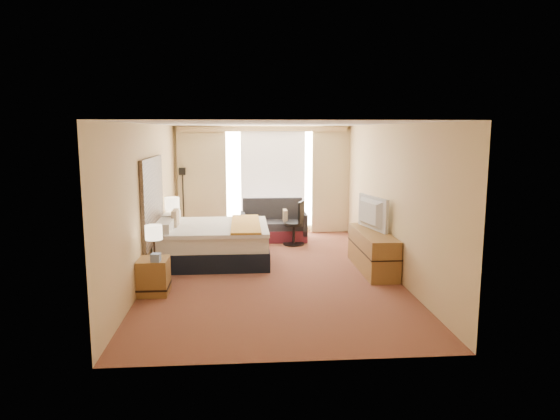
{
  "coord_description": "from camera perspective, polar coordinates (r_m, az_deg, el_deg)",
  "views": [
    {
      "loc": [
        -0.49,
        -8.58,
        2.5
      ],
      "look_at": [
        0.19,
        0.4,
        1.05
      ],
      "focal_mm": 32.0,
      "sensor_mm": 36.0,
      "label": 1
    }
  ],
  "objects": [
    {
      "name": "wall_front",
      "position": [
        5.24,
        1.17,
        -4.08
      ],
      "size": [
        4.2,
        0.02,
        2.6
      ],
      "primitive_type": "cube",
      "color": "#DBB285",
      "rests_on": "ground"
    },
    {
      "name": "headboard",
      "position": [
        9.0,
        -14.33,
        1.07
      ],
      "size": [
        0.06,
        1.85,
        1.5
      ],
      "primitive_type": "cube",
      "color": "black",
      "rests_on": "wall_left"
    },
    {
      "name": "media_dresser",
      "position": [
        9.15,
        10.53,
        -4.61
      ],
      "size": [
        0.5,
        1.8,
        0.7
      ],
      "primitive_type": "cube",
      "color": "olive",
      "rests_on": "floor"
    },
    {
      "name": "desk_chair",
      "position": [
        10.92,
        1.84,
        -1.78
      ],
      "size": [
        0.48,
        0.48,
        0.97
      ],
      "rotation": [
        0.0,
        0.0,
        -0.38
      ],
      "color": "black",
      "rests_on": "floor"
    },
    {
      "name": "window",
      "position": [
        12.13,
        -0.82,
        3.56
      ],
      "size": [
        2.3,
        0.02,
        2.3
      ],
      "primitive_type": "cube",
      "color": "white",
      "rests_on": "wall_back"
    },
    {
      "name": "nightstand_left",
      "position": [
        7.97,
        -14.23,
        -7.35
      ],
      "size": [
        0.45,
        0.52,
        0.55
      ],
      "primitive_type": "cube",
      "color": "olive",
      "rests_on": "floor"
    },
    {
      "name": "wall_back",
      "position": [
        12.15,
        -2.01,
        3.47
      ],
      "size": [
        4.2,
        0.02,
        2.6
      ],
      "primitive_type": "cube",
      "color": "#DBB285",
      "rests_on": "ground"
    },
    {
      "name": "bed",
      "position": [
        9.69,
        -7.62,
        -3.65
      ],
      "size": [
        2.07,
        1.89,
        1.0
      ],
      "color": "black",
      "rests_on": "floor"
    },
    {
      "name": "curtains",
      "position": [
        12.03,
        -2.0,
        3.93
      ],
      "size": [
        4.12,
        0.19,
        2.56
      ],
      "color": "beige",
      "rests_on": "floor"
    },
    {
      "name": "ceiling",
      "position": [
        8.6,
        -1.08,
        9.81
      ],
      "size": [
        4.2,
        7.0,
        0.02
      ],
      "primitive_type": "cube",
      "color": "white",
      "rests_on": "wall_back"
    },
    {
      "name": "television",
      "position": [
        9.23,
        9.97,
        -0.33
      ],
      "size": [
        0.37,
        1.06,
        0.61
      ],
      "primitive_type": "imported",
      "rotation": [
        0.0,
        0.0,
        1.8
      ],
      "color": "black",
      "rests_on": "media_dresser"
    },
    {
      "name": "tissue_box",
      "position": [
        7.72,
        -14.02,
        -5.3
      ],
      "size": [
        0.15,
        0.15,
        0.12
      ],
      "primitive_type": "cube",
      "rotation": [
        0.0,
        0.0,
        -0.09
      ],
      "color": "#7B92BF",
      "rests_on": "nightstand_left"
    },
    {
      "name": "wall_right",
      "position": [
        9.04,
        12.36,
        1.31
      ],
      "size": [
        0.02,
        7.0,
        2.6
      ],
      "primitive_type": "cube",
      "color": "#DBB285",
      "rests_on": "ground"
    },
    {
      "name": "lamp_right",
      "position": [
        10.25,
        -12.23,
        0.65
      ],
      "size": [
        0.29,
        0.29,
        0.61
      ],
      "color": "black",
      "rests_on": "nightstand_right"
    },
    {
      "name": "floor",
      "position": [
        8.95,
        -1.03,
        -7.07
      ],
      "size": [
        4.2,
        7.0,
        0.02
      ],
      "primitive_type": "cube",
      "color": "#5B1A1D",
      "rests_on": "ground"
    },
    {
      "name": "floor_lamp",
      "position": [
        12.04,
        -11.04,
        2.51
      ],
      "size": [
        0.2,
        0.2,
        1.62
      ],
      "color": "black",
      "rests_on": "floor"
    },
    {
      "name": "nightstand_right",
      "position": [
        10.37,
        -11.9,
        -3.45
      ],
      "size": [
        0.45,
        0.52,
        0.55
      ],
      "primitive_type": "cube",
      "color": "olive",
      "rests_on": "floor"
    },
    {
      "name": "lamp_left",
      "position": [
        7.73,
        -14.23,
        -2.59
      ],
      "size": [
        0.26,
        0.26,
        0.54
      ],
      "color": "black",
      "rests_on": "nightstand_left"
    },
    {
      "name": "wall_left",
      "position": [
        8.81,
        -14.82,
        1.01
      ],
      "size": [
        0.02,
        7.0,
        2.6
      ],
      "primitive_type": "cube",
      "color": "#DBB285",
      "rests_on": "ground"
    },
    {
      "name": "loveseat",
      "position": [
        11.47,
        -0.77,
        -1.87
      ],
      "size": [
        1.5,
        0.81,
        0.93
      ],
      "rotation": [
        0.0,
        0.0,
        -0.01
      ],
      "color": "maroon",
      "rests_on": "floor"
    },
    {
      "name": "telephone",
      "position": [
        10.42,
        -11.38,
        -1.62
      ],
      "size": [
        0.19,
        0.15,
        0.07
      ],
      "primitive_type": "cube",
      "rotation": [
        0.0,
        0.0,
        -0.01
      ],
      "color": "black",
      "rests_on": "nightstand_right"
    }
  ]
}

